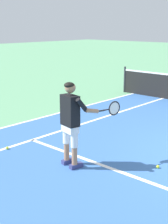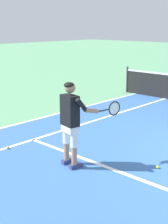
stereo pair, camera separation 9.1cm
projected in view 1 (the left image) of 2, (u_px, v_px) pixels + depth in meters
line_singles_left at (70, 128)px, 9.08m from camera, size 0.10×10.16×0.01m
line_doubles_left at (38, 119)px, 9.97m from camera, size 0.10×10.16×0.01m
tennis_player at (72, 119)px, 6.40m from camera, size 0.80×1.07×1.71m
tennis_ball_near_feet at (158, 167)px, 6.53m from camera, size 0.07×0.07×0.07m
tennis_ball_by_baseline at (7, 148)px, 7.52m from camera, size 0.07×0.07×0.07m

